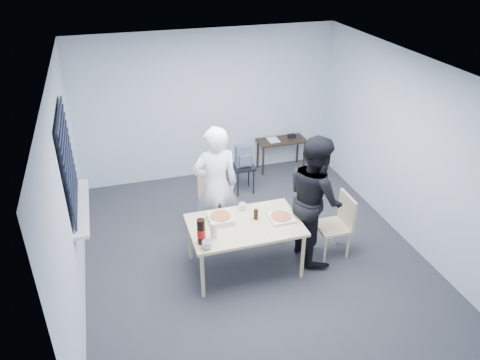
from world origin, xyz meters
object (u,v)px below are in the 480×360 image
object	(u,v)px
person_black	(315,198)
stool	(243,171)
backpack	(244,156)
mug_b	(242,207)
dining_table	(245,228)
chair_right	(339,221)
side_table	(281,144)
chair_far	(214,196)
mug_a	(207,244)
person_white	(216,186)
soda_bottle	(201,232)

from	to	relation	value
person_black	stool	world-z (taller)	person_black
backpack	mug_b	bearing A→B (deg)	-83.17
person_black	dining_table	bearing A→B (deg)	92.26
dining_table	chair_right	world-z (taller)	chair_right
side_table	mug_b	distance (m)	2.67
stool	side_table	bearing A→B (deg)	34.26
mug_b	chair_far	bearing A→B (deg)	106.24
stool	backpack	distance (m)	0.29
side_table	backpack	bearing A→B (deg)	-145.26
mug_a	mug_b	bearing A→B (deg)	46.89
person_white	soda_bottle	bearing A→B (deg)	66.53
person_white	backpack	distance (m)	1.46
dining_table	person_white	distance (m)	0.79
person_white	backpack	size ratio (longest dim) A/B	4.73
dining_table	backpack	xyz separation A→B (m)	(0.58, 1.94, 0.04)
chair_far	backpack	xyz separation A→B (m)	(0.73, 0.85, 0.16)
backpack	mug_a	world-z (taller)	backpack
chair_right	side_table	distance (m)	2.62
dining_table	chair_far	distance (m)	1.11
chair_far	person_white	xyz separation A→B (m)	(-0.05, -0.37, 0.37)
chair_far	soda_bottle	xyz separation A→B (m)	(-0.46, -1.33, 0.34)
person_white	side_table	xyz separation A→B (m)	(1.70, 1.85, -0.38)
person_white	soda_bottle	world-z (taller)	person_white
dining_table	stool	xyz separation A→B (m)	(0.58, 1.95, -0.25)
person_white	stool	distance (m)	1.53
person_white	mug_a	distance (m)	1.15
dining_table	person_white	size ratio (longest dim) A/B	0.81
dining_table	soda_bottle	world-z (taller)	soda_bottle
chair_far	stool	world-z (taller)	chair_far
person_white	soda_bottle	xyz separation A→B (m)	(-0.42, -0.96, -0.03)
person_white	stool	bearing A→B (deg)	-122.29
person_white	side_table	distance (m)	2.54
person_white	person_black	distance (m)	1.36
mug_b	stool	bearing A→B (deg)	72.56
person_white	mug_a	bearing A→B (deg)	70.69
backpack	mug_a	size ratio (longest dim) A/B	3.04
dining_table	person_black	bearing A→B (deg)	2.26
side_table	soda_bottle	bearing A→B (deg)	-126.90
chair_right	mug_b	xyz separation A→B (m)	(-1.26, 0.37, 0.23)
person_black	side_table	xyz separation A→B (m)	(0.52, 2.54, -0.38)
chair_right	stool	bearing A→B (deg)	110.68
person_black	mug_b	distance (m)	0.96
person_black	mug_a	distance (m)	1.60
stool	mug_b	xyz separation A→B (m)	(-0.51, -1.61, 0.36)
stool	mug_a	world-z (taller)	mug_a
mug_b	mug_a	bearing A→B (deg)	-133.11
chair_far	mug_b	bearing A→B (deg)	-73.76
person_black	person_white	bearing A→B (deg)	59.59
person_white	mug_b	bearing A→B (deg)	124.48
stool	mug_b	bearing A→B (deg)	-107.44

